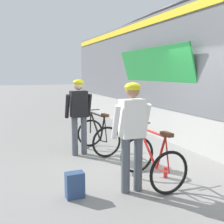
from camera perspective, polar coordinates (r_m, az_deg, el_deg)
The scene contains 8 objects.
ground_plane at distance 5.82m, azimuth 8.69°, elevation -10.95°, with size 80.00×80.00×0.00m, color gray.
train_car at distance 8.23m, azimuth 22.09°, elevation 8.08°, with size 3.27×17.68×3.88m.
cyclist_near_in_white at distance 4.26m, azimuth 4.28°, elevation -3.29°, with size 0.62×0.32×1.76m.
cyclist_far_in_dark at distance 6.26m, azimuth -7.00°, elevation 0.37°, with size 0.61×0.31×1.76m.
bicycle_near_red at distance 4.80m, azimuth 8.41°, elevation -10.07°, with size 0.74×1.09×0.99m.
bicycle_far_black at distance 6.59m, azimuth -2.96°, elevation -4.94°, with size 0.77×1.11×0.99m.
backpack_on_platform at distance 4.33m, azimuth -7.85°, elevation -15.02°, with size 0.28×0.18×0.40m, color navy.
water_bottle_near_the_bikes at distance 5.18m, azimuth 11.20°, elevation -12.31°, with size 0.08×0.08×0.20m, color red.
Camera 1 is at (-2.88, -4.69, 1.91)m, focal length 43.34 mm.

